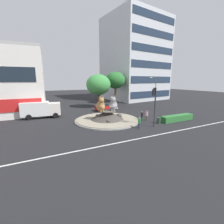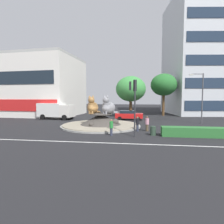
# 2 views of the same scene
# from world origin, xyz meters

# --- Properties ---
(ground_plane) EXTENTS (160.00, 160.00, 0.00)m
(ground_plane) POSITION_xyz_m (0.00, 0.00, 0.00)
(ground_plane) COLOR black
(lane_centreline) EXTENTS (112.00, 0.20, 0.01)m
(lane_centreline) POSITION_xyz_m (0.00, -8.62, 0.00)
(lane_centreline) COLOR silver
(lane_centreline) RESTS_ON ground
(roundabout_island) EXTENTS (10.15, 10.15, 1.66)m
(roundabout_island) POSITION_xyz_m (0.02, -0.01, 0.62)
(roundabout_island) COLOR gray
(roundabout_island) RESTS_ON ground
(cat_statue_tabby) EXTENTS (1.68, 2.42, 2.37)m
(cat_statue_tabby) POSITION_xyz_m (-1.06, 0.00, 2.52)
(cat_statue_tabby) COLOR #9E703D
(cat_statue_tabby) RESTS_ON roundabout_island
(cat_statue_grey) EXTENTS (2.40, 2.46, 2.40)m
(cat_statue_grey) POSITION_xyz_m (1.01, -0.16, 2.53)
(cat_statue_grey) COLOR gray
(cat_statue_grey) RESTS_ON roundabout_island
(traffic_light_mast) EXTENTS (0.71, 0.56, 5.36)m
(traffic_light_mast) POSITION_xyz_m (4.38, -5.79, 3.91)
(traffic_light_mast) COLOR #2D2D33
(traffic_light_mast) RESTS_ON ground
(office_tower) EXTENTS (19.93, 18.24, 25.82)m
(office_tower) POSITION_xyz_m (20.80, 23.05, 12.91)
(office_tower) COLOR silver
(office_tower) RESTS_ON ground
(clipped_hedge_strip) EXTENTS (5.96, 1.20, 0.90)m
(clipped_hedge_strip) POSITION_xyz_m (10.01, -4.95, 0.45)
(clipped_hedge_strip) COLOR #2D7033
(clipped_hedge_strip) RESTS_ON ground
(broadleaf_tree_behind_island) EXTENTS (5.57, 5.57, 7.70)m
(broadleaf_tree_behind_island) POSITION_xyz_m (3.30, 11.93, 5.31)
(broadleaf_tree_behind_island) COLOR brown
(broadleaf_tree_behind_island) RESTS_ON ground
(second_tree_near_tower) EXTENTS (5.25, 5.25, 8.54)m
(second_tree_near_tower) POSITION_xyz_m (9.79, 15.94, 6.27)
(second_tree_near_tower) COLOR brown
(second_tree_near_tower) RESTS_ON ground
(streetlight_arm) EXTENTS (1.95, 0.39, 7.09)m
(streetlight_arm) POSITION_xyz_m (13.45, 4.40, 4.10)
(streetlight_arm) COLOR #4C4C51
(streetlight_arm) RESTS_ON ground
(pedestrian_pink_shirt) EXTENTS (0.39, 0.39, 1.64)m
(pedestrian_pink_shirt) POSITION_xyz_m (5.76, -2.65, 0.85)
(pedestrian_pink_shirt) COLOR brown
(pedestrian_pink_shirt) RESTS_ON ground
(pedestrian_black_shirt) EXTENTS (0.35, 0.35, 1.62)m
(pedestrian_black_shirt) POSITION_xyz_m (4.70, -2.84, 0.85)
(pedestrian_black_shirt) COLOR #33384C
(pedestrian_black_shirt) RESTS_ON ground
(pedestrian_green_shirt) EXTENTS (0.34, 0.34, 1.60)m
(pedestrian_green_shirt) POSITION_xyz_m (2.19, -5.55, 0.84)
(pedestrian_green_shirt) COLOR #33384C
(pedestrian_green_shirt) RESTS_ON ground
(sedan_on_far_lane) EXTENTS (4.51, 2.03, 1.55)m
(sedan_on_far_lane) POSITION_xyz_m (3.19, 7.66, 0.82)
(sedan_on_far_lane) COLOR red
(sedan_on_far_lane) RESTS_ON ground
(delivery_box_truck) EXTENTS (6.41, 3.16, 2.74)m
(delivery_box_truck) POSITION_xyz_m (-9.29, 6.87, 1.52)
(delivery_box_truck) COLOR silver
(delivery_box_truck) RESTS_ON ground
(litter_bin) EXTENTS (0.56, 0.56, 0.90)m
(litter_bin) POSITION_xyz_m (6.23, -4.89, 0.45)
(litter_bin) COLOR #2D4233
(litter_bin) RESTS_ON ground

